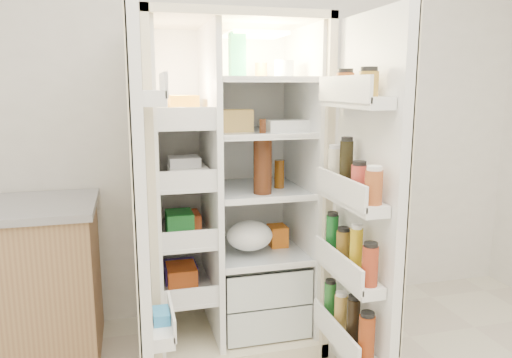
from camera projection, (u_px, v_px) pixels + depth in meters
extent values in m
cube|color=silver|center=(236.00, 102.00, 3.00)|extent=(4.00, 0.02, 2.70)
cube|color=beige|center=(219.00, 176.00, 2.99)|extent=(0.92, 0.04, 1.80)
cube|color=beige|center=(149.00, 191.00, 2.56)|extent=(0.04, 0.70, 1.80)
cube|color=beige|center=(305.00, 183.00, 2.78)|extent=(0.04, 0.70, 1.80)
cube|color=beige|center=(229.00, 21.00, 2.51)|extent=(0.92, 0.70, 0.04)
cube|color=beige|center=(232.00, 331.00, 2.83)|extent=(0.92, 0.70, 0.08)
cube|color=white|center=(220.00, 174.00, 2.95)|extent=(0.84, 0.02, 1.68)
cube|color=white|center=(155.00, 187.00, 2.57)|extent=(0.02, 0.62, 1.68)
cube|color=white|center=(300.00, 180.00, 2.77)|extent=(0.02, 0.62, 1.68)
cube|color=white|center=(211.00, 184.00, 2.64)|extent=(0.03, 0.62, 1.68)
cube|color=silver|center=(258.00, 306.00, 2.83)|extent=(0.47, 0.52, 0.19)
cube|color=silver|center=(258.00, 274.00, 2.79)|extent=(0.47, 0.52, 0.19)
cube|color=#FFD18C|center=(255.00, 34.00, 2.60)|extent=(0.30, 0.30, 0.02)
cube|color=silver|center=(185.00, 285.00, 2.71)|extent=(0.28, 0.58, 0.02)
cube|color=silver|center=(183.00, 234.00, 2.65)|extent=(0.28, 0.58, 0.02)
cube|color=silver|center=(182.00, 180.00, 2.60)|extent=(0.28, 0.58, 0.02)
cube|color=silver|center=(180.00, 124.00, 2.54)|extent=(0.28, 0.58, 0.02)
cube|color=white|center=(257.00, 250.00, 2.78)|extent=(0.49, 0.58, 0.01)
cube|color=white|center=(257.00, 189.00, 2.72)|extent=(0.49, 0.58, 0.01)
cube|color=white|center=(257.00, 132.00, 2.65)|extent=(0.49, 0.58, 0.02)
cube|color=white|center=(258.00, 80.00, 2.60)|extent=(0.49, 0.58, 0.02)
cube|color=orange|center=(185.00, 275.00, 2.70)|extent=(0.16, 0.20, 0.10)
cube|color=#238233|center=(183.00, 222.00, 2.64)|extent=(0.14, 0.18, 0.12)
cube|color=white|center=(182.00, 172.00, 2.59)|extent=(0.20, 0.22, 0.07)
cube|color=gold|center=(180.00, 109.00, 2.52)|extent=(0.15, 0.16, 0.14)
cube|color=#49349E|center=(185.00, 276.00, 2.70)|extent=(0.18, 0.20, 0.09)
cube|color=#CB4C23|center=(183.00, 223.00, 2.64)|extent=(0.14, 0.18, 0.10)
cube|color=white|center=(182.00, 167.00, 2.58)|extent=(0.16, 0.16, 0.12)
sphere|color=orange|center=(241.00, 324.00, 2.73)|extent=(0.07, 0.07, 0.07)
sphere|color=orange|center=(254.00, 319.00, 2.79)|extent=(0.07, 0.07, 0.07)
sphere|color=orange|center=(273.00, 320.00, 2.78)|extent=(0.07, 0.07, 0.07)
sphere|color=orange|center=(243.00, 312.00, 2.88)|extent=(0.07, 0.07, 0.07)
sphere|color=orange|center=(261.00, 312.00, 2.88)|extent=(0.07, 0.07, 0.07)
sphere|color=orange|center=(279.00, 313.00, 2.87)|extent=(0.07, 0.07, 0.07)
sphere|color=orange|center=(232.00, 319.00, 2.80)|extent=(0.07, 0.07, 0.07)
ellipsoid|color=#437928|center=(257.00, 270.00, 2.81)|extent=(0.26, 0.24, 0.11)
cylinder|color=#441F0E|center=(263.00, 165.00, 2.54)|extent=(0.10, 0.10, 0.30)
cylinder|color=#6A370B|center=(279.00, 174.00, 2.69)|extent=(0.05, 0.05, 0.16)
cube|color=#268D57|center=(237.00, 55.00, 2.51)|extent=(0.08, 0.08, 0.23)
cylinder|color=white|center=(284.00, 69.00, 2.56)|extent=(0.10, 0.10, 0.09)
cylinder|color=#A66A26|center=(261.00, 71.00, 2.69)|extent=(0.07, 0.07, 0.09)
cube|color=white|center=(290.00, 126.00, 2.59)|extent=(0.24, 0.10, 0.06)
cube|color=tan|center=(234.00, 121.00, 2.58)|extent=(0.19, 0.11, 0.12)
ellipsoid|color=white|center=(250.00, 241.00, 2.66)|extent=(0.25, 0.23, 0.16)
cube|color=orange|center=(277.00, 236.00, 2.83)|extent=(0.10, 0.12, 0.12)
cube|color=white|center=(140.00, 219.00, 2.02)|extent=(0.05, 0.40, 1.72)
cube|color=beige|center=(134.00, 219.00, 2.02)|extent=(0.01, 0.40, 1.72)
cube|color=white|center=(162.00, 327.00, 2.14)|extent=(0.09, 0.32, 0.06)
cube|color=white|center=(153.00, 98.00, 1.95)|extent=(0.09, 0.32, 0.06)
cube|color=#338CCC|center=(161.00, 321.00, 2.13)|extent=(0.07, 0.12, 0.10)
cube|color=white|center=(368.00, 209.00, 2.19)|extent=(0.05, 0.58, 1.72)
cube|color=beige|center=(373.00, 209.00, 2.20)|extent=(0.01, 0.58, 1.72)
cube|color=white|center=(345.00, 341.00, 2.29)|extent=(0.11, 0.50, 0.05)
cube|color=white|center=(348.00, 273.00, 2.23)|extent=(0.11, 0.50, 0.05)
cube|color=white|center=(351.00, 199.00, 2.16)|extent=(0.11, 0.50, 0.05)
cube|color=white|center=(354.00, 102.00, 2.08)|extent=(0.11, 0.50, 0.05)
cylinder|color=maroon|center=(367.00, 338.00, 2.08)|extent=(0.07, 0.07, 0.20)
cylinder|color=black|center=(353.00, 322.00, 2.20)|extent=(0.06, 0.06, 0.22)
cylinder|color=#B38B3B|center=(341.00, 313.00, 2.32)|extent=(0.06, 0.06, 0.18)
cylinder|color=#216426|center=(330.00, 301.00, 2.45)|extent=(0.06, 0.06, 0.19)
cylinder|color=maroon|center=(370.00, 266.00, 2.02)|extent=(0.07, 0.07, 0.17)
cylinder|color=gold|center=(356.00, 251.00, 2.13)|extent=(0.06, 0.06, 0.21)
cylinder|color=brown|center=(343.00, 247.00, 2.26)|extent=(0.07, 0.07, 0.16)
cylinder|color=#155D22|center=(332.00, 235.00, 2.38)|extent=(0.06, 0.06, 0.20)
cylinder|color=#9D4A22|center=(374.00, 187.00, 1.95)|extent=(0.07, 0.07, 0.14)
cylinder|color=#B2382D|center=(359.00, 181.00, 2.08)|extent=(0.07, 0.07, 0.14)
cylinder|color=black|center=(346.00, 166.00, 2.19)|extent=(0.06, 0.06, 0.23)
cylinder|color=beige|center=(334.00, 167.00, 2.32)|extent=(0.06, 0.06, 0.18)
cylinder|color=#A47A29|center=(369.00, 84.00, 1.95)|extent=(0.08, 0.08, 0.10)
cylinder|color=#9E4D1C|center=(345.00, 84.00, 2.16)|extent=(0.08, 0.08, 0.10)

